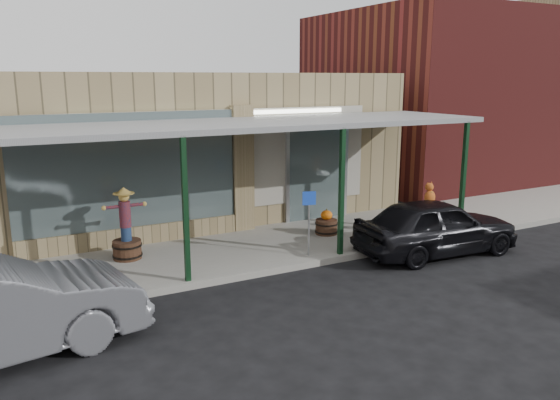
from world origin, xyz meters
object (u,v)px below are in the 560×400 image
handicap_sign (309,215)px  barrel_pumpkin (326,225)px  parked_sedan (436,226)px  barrel_scarecrow (126,235)px

handicap_sign → barrel_pumpkin: bearing=59.9°
handicap_sign → parked_sedan: bearing=-2.2°
barrel_pumpkin → parked_sedan: (1.64, -2.19, 0.29)m
handicap_sign → parked_sedan: 3.10m
barrel_scarecrow → barrel_pumpkin: bearing=-1.3°
barrel_scarecrow → handicap_sign: size_ratio=1.10×
barrel_scarecrow → handicap_sign: (3.67, -1.68, 0.40)m
barrel_scarecrow → parked_sedan: 7.09m
handicap_sign → parked_sedan: (2.93, -0.91, -0.42)m
barrel_pumpkin → handicap_sign: handicap_sign is taller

